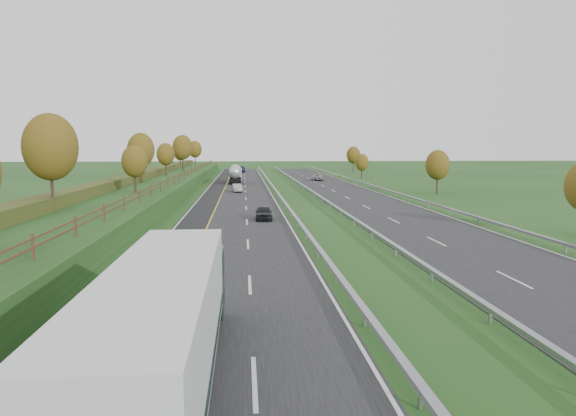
% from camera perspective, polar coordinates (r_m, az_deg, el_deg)
% --- Properties ---
extents(ground, '(400.00, 400.00, 0.00)m').
position_cam_1_polar(ground, '(72.85, 1.02, 0.70)').
color(ground, '#1D4318').
rests_on(ground, ground).
extents(near_carriageway, '(10.50, 200.00, 0.04)m').
position_cam_1_polar(near_carriageway, '(77.50, -5.24, 1.02)').
color(near_carriageway, black).
rests_on(near_carriageway, ground).
extents(far_carriageway, '(10.50, 200.00, 0.04)m').
position_cam_1_polar(far_carriageway, '(79.03, 6.81, 1.10)').
color(far_carriageway, black).
rests_on(far_carriageway, ground).
extents(hard_shoulder, '(3.00, 200.00, 0.04)m').
position_cam_1_polar(hard_shoulder, '(77.63, -8.01, 1.00)').
color(hard_shoulder, black).
rests_on(hard_shoulder, ground).
extents(lane_markings, '(26.75, 200.00, 0.01)m').
position_cam_1_polar(lane_markings, '(77.56, -0.51, 1.07)').
color(lane_markings, silver).
rests_on(lane_markings, near_carriageway).
extents(embankment_left, '(12.00, 200.00, 2.00)m').
position_cam_1_polar(embankment_left, '(78.66, -14.76, 1.63)').
color(embankment_left, '#1D4318').
rests_on(embankment_left, ground).
extents(hedge_left, '(2.20, 180.00, 1.10)m').
position_cam_1_polar(hedge_left, '(78.94, -16.22, 2.74)').
color(hedge_left, '#303D18').
rests_on(hedge_left, embankment_left).
extents(fence_left, '(0.12, 189.06, 1.20)m').
position_cam_1_polar(fence_left, '(77.46, -11.57, 2.93)').
color(fence_left, '#422B19').
rests_on(fence_left, embankment_left).
extents(median_barrier_near, '(0.32, 200.00, 0.71)m').
position_cam_1_polar(median_barrier_near, '(77.58, -1.03, 1.49)').
color(median_barrier_near, gray).
rests_on(median_barrier_near, ground).
extents(median_barrier_far, '(0.32, 200.00, 0.71)m').
position_cam_1_polar(median_barrier_far, '(78.06, 2.71, 1.52)').
color(median_barrier_far, gray).
rests_on(median_barrier_far, ground).
extents(outer_barrier_far, '(0.32, 200.00, 0.71)m').
position_cam_1_polar(outer_barrier_far, '(80.32, 10.88, 1.55)').
color(outer_barrier_far, gray).
rests_on(outer_barrier_far, ground).
extents(trees_left, '(6.64, 164.30, 7.66)m').
position_cam_1_polar(trees_left, '(75.05, -15.06, 5.52)').
color(trees_left, '#2D2116').
rests_on(trees_left, embankment_left).
extents(trees_far, '(8.45, 118.60, 7.12)m').
position_cam_1_polar(trees_far, '(110.25, 10.66, 4.69)').
color(trees_far, '#2D2116').
rests_on(trees_far, ground).
extents(box_lorry, '(2.58, 16.28, 4.06)m').
position_cam_1_polar(box_lorry, '(15.67, -12.22, -11.49)').
color(box_lorry, black).
rests_on(box_lorry, near_carriageway).
extents(road_tanker, '(2.40, 11.22, 3.46)m').
position_cam_1_polar(road_tanker, '(109.40, -5.37, 3.51)').
color(road_tanker, silver).
rests_on(road_tanker, near_carriageway).
extents(car_dark_near, '(1.68, 4.00, 1.35)m').
position_cam_1_polar(car_dark_near, '(54.21, -2.48, -0.47)').
color(car_dark_near, black).
rests_on(car_dark_near, near_carriageway).
extents(car_silver_mid, '(1.81, 3.98, 1.27)m').
position_cam_1_polar(car_silver_mid, '(87.36, -5.19, 2.04)').
color(car_silver_mid, '#9A999E').
rests_on(car_silver_mid, near_carriageway).
extents(car_small_far, '(2.41, 5.73, 1.65)m').
position_cam_1_polar(car_small_far, '(154.74, -4.79, 3.95)').
color(car_small_far, '#12163A').
rests_on(car_small_far, near_carriageway).
extents(car_oncoming, '(2.91, 5.27, 1.40)m').
position_cam_1_polar(car_oncoming, '(117.23, 3.00, 3.16)').
color(car_oncoming, '#9E9EA2').
rests_on(car_oncoming, far_carriageway).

